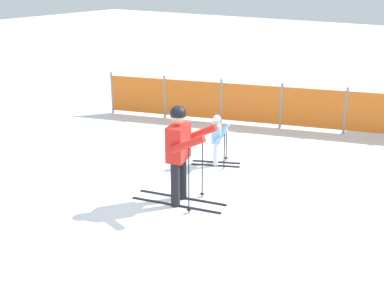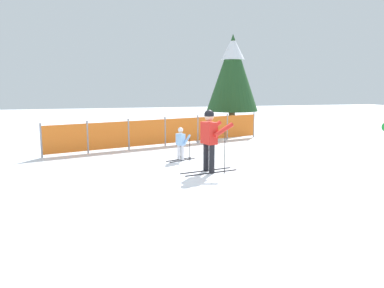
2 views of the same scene
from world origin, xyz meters
The scene contains 4 objects.
ground_plane centered at (0.00, 0.00, 0.00)m, with size 60.00×60.00×0.00m, color white.
skier_adult centered at (-0.03, 0.10, 1.01)m, with size 1.63×0.84×1.69m.
skier_child centered at (-0.43, 1.87, 0.60)m, with size 0.97×0.63×1.04m.
safety_fence centered at (-0.40, 4.76, 0.56)m, with size 8.66×2.85×1.13m.
Camera 1 is at (4.30, -5.76, 3.70)m, focal length 45.00 mm.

